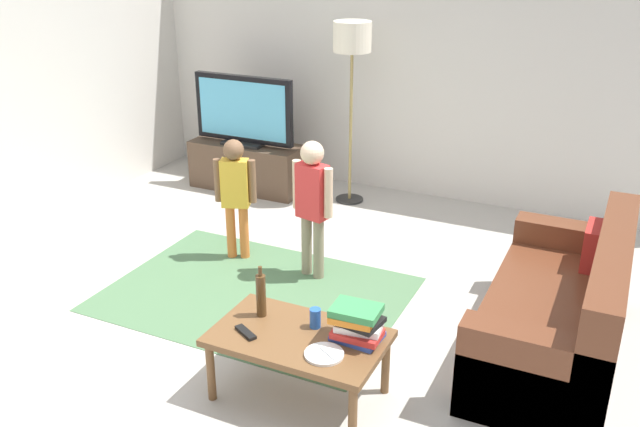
# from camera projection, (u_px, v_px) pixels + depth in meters

# --- Properties ---
(ground) EXTENTS (7.80, 7.80, 0.00)m
(ground) POSITION_uv_depth(u_px,v_px,m) (283.00, 330.00, 4.78)
(ground) COLOR #B2ADA3
(wall_back) EXTENTS (6.00, 0.12, 2.70)m
(wall_back) POSITION_uv_depth(u_px,v_px,m) (425.00, 63.00, 6.76)
(wall_back) COLOR silver
(wall_back) RESTS_ON ground
(area_rug) EXTENTS (2.20, 1.60, 0.01)m
(area_rug) POSITION_uv_depth(u_px,v_px,m) (255.00, 294.00, 5.24)
(area_rug) COLOR #4C724C
(area_rug) RESTS_ON ground
(tv_stand) EXTENTS (1.20, 0.44, 0.50)m
(tv_stand) POSITION_uv_depth(u_px,v_px,m) (247.00, 167.00, 7.26)
(tv_stand) COLOR #4C3828
(tv_stand) RESTS_ON ground
(tv) EXTENTS (1.10, 0.28, 0.71)m
(tv) POSITION_uv_depth(u_px,v_px,m) (244.00, 111.00, 7.01)
(tv) COLOR black
(tv) RESTS_ON tv_stand
(couch) EXTENTS (0.80, 1.80, 0.86)m
(couch) POSITION_uv_depth(u_px,v_px,m) (566.00, 316.00, 4.39)
(couch) COLOR brown
(couch) RESTS_ON ground
(floor_lamp) EXTENTS (0.36, 0.36, 1.78)m
(floor_lamp) POSITION_uv_depth(u_px,v_px,m) (352.00, 47.00, 6.44)
(floor_lamp) COLOR #262626
(floor_lamp) RESTS_ON ground
(child_near_tv) EXTENTS (0.33, 0.19, 1.03)m
(child_near_tv) POSITION_uv_depth(u_px,v_px,m) (235.00, 188.00, 5.60)
(child_near_tv) COLOR orange
(child_near_tv) RESTS_ON ground
(child_center) EXTENTS (0.37, 0.18, 1.12)m
(child_center) POSITION_uv_depth(u_px,v_px,m) (312.00, 197.00, 5.27)
(child_center) COLOR gray
(child_center) RESTS_ON ground
(coffee_table) EXTENTS (1.00, 0.60, 0.42)m
(coffee_table) POSITION_uv_depth(u_px,v_px,m) (298.00, 342.00, 3.98)
(coffee_table) COLOR brown
(coffee_table) RESTS_ON ground
(book_stack) EXTENTS (0.29, 0.25, 0.22)m
(book_stack) POSITION_uv_depth(u_px,v_px,m) (357.00, 323.00, 3.87)
(book_stack) COLOR #334CA5
(book_stack) RESTS_ON coffee_table
(bottle) EXTENTS (0.06, 0.06, 0.33)m
(bottle) POSITION_uv_depth(u_px,v_px,m) (261.00, 295.00, 4.11)
(bottle) COLOR #4C3319
(bottle) RESTS_ON coffee_table
(tv_remote) EXTENTS (0.17, 0.12, 0.02)m
(tv_remote) POSITION_uv_depth(u_px,v_px,m) (246.00, 332.00, 3.96)
(tv_remote) COLOR black
(tv_remote) RESTS_ON coffee_table
(soda_can) EXTENTS (0.07, 0.07, 0.12)m
(soda_can) POSITION_uv_depth(u_px,v_px,m) (315.00, 318.00, 4.01)
(soda_can) COLOR #2659B2
(soda_can) RESTS_ON coffee_table
(plate) EXTENTS (0.22, 0.22, 0.02)m
(plate) POSITION_uv_depth(u_px,v_px,m) (324.00, 354.00, 3.77)
(plate) COLOR white
(plate) RESTS_ON coffee_table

